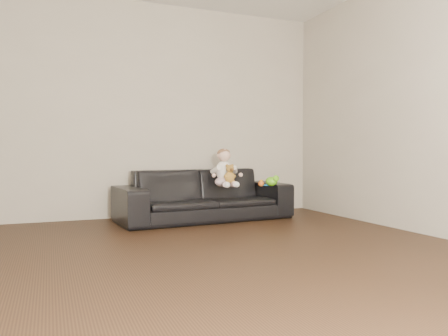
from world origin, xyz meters
name	(u,v)px	position (x,y,z in m)	size (l,w,h in m)	color
floor	(194,279)	(0.00, 0.00, 0.00)	(5.50, 5.50, 0.00)	black
wall_back	(123,109)	(0.00, 2.75, 1.30)	(5.00, 5.00, 0.00)	#B3AA96
sofa	(204,195)	(0.85, 2.25, 0.29)	(2.00, 0.78, 0.58)	black
baby	(224,170)	(1.06, 2.14, 0.58)	(0.31, 0.38, 0.44)	silver
teddy_bear	(230,174)	(1.07, 2.01, 0.54)	(0.14, 0.14, 0.21)	olive
toy_green	(271,181)	(1.63, 2.05, 0.44)	(0.13, 0.16, 0.11)	#70E31A
toy_rattle	(261,184)	(1.49, 2.04, 0.42)	(0.07, 0.07, 0.07)	orange
toy_blue_disc	(266,185)	(1.61, 2.14, 0.39)	(0.11, 0.11, 0.01)	#1B8FDA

